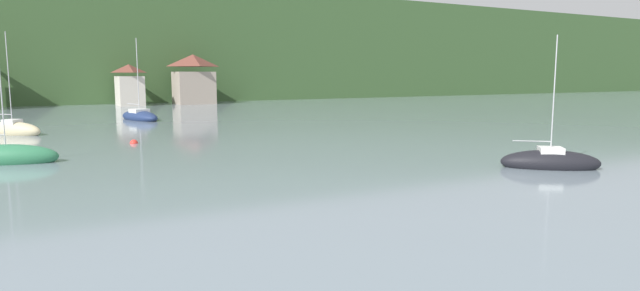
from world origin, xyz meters
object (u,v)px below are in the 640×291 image
shore_building_central (130,86)px  shore_building_eastcentral (194,80)px  sailboat_mid_0 (550,162)px  sailboat_mid_5 (6,157)px  mooring_buoy_near (134,143)px  sailboat_far_3 (13,130)px  sailboat_far_4 (140,116)px

shore_building_central → shore_building_eastcentral: size_ratio=0.79×
sailboat_mid_0 → sailboat_mid_5: 29.87m
sailboat_mid_0 → mooring_buoy_near: (-17.81, 21.11, -0.34)m
shore_building_eastcentral → sailboat_mid_5: size_ratio=0.99×
sailboat_far_3 → mooring_buoy_near: (7.87, -10.61, -0.38)m
sailboat_mid_0 → sailboat_mid_5: size_ratio=0.88×
sailboat_far_4 → shore_building_central: bearing=157.1°
sailboat_mid_5 → mooring_buoy_near: 9.57m
shore_building_central → sailboat_far_3: bearing=-111.5°
sailboat_mid_0 → sailboat_far_3: 40.81m
sailboat_far_3 → shore_building_central: bearing=113.3°
shore_building_central → sailboat_far_4: (-3.47, -28.70, -2.80)m
sailboat_far_3 → sailboat_mid_5: sailboat_far_3 is taller
shore_building_central → shore_building_eastcentral: 10.33m
shore_building_eastcentral → sailboat_far_4: (-13.76, -28.62, -3.65)m
sailboat_far_4 → sailboat_mid_5: bearing=-40.0°
shore_building_eastcentral → sailboat_far_4: bearing=-115.7°
mooring_buoy_near → shore_building_central: bearing=81.5°
sailboat_mid_0 → sailboat_far_3: bearing=167.5°
shore_building_eastcentral → sailboat_mid_0: (0.13, -70.32, -3.68)m
sailboat_far_3 → sailboat_far_4: (11.78, 9.97, -0.02)m
sailboat_far_3 → mooring_buoy_near: 13.22m
sailboat_mid_0 → sailboat_far_4: (-13.89, 41.70, 0.03)m
sailboat_mid_0 → sailboat_mid_5: (-25.54, 15.49, 0.01)m
sailboat_far_3 → sailboat_mid_5: bearing=-44.6°
sailboat_mid_0 → mooring_buoy_near: 27.62m
shore_building_eastcentral → sailboat_far_4: sailboat_far_4 is taller
sailboat_mid_0 → mooring_buoy_near: size_ratio=12.87×
sailboat_mid_5 → sailboat_far_3: bearing=107.5°
shore_building_eastcentral → mooring_buoy_near: shore_building_eastcentral is taller
sailboat_mid_5 → mooring_buoy_near: (7.73, 5.62, -0.34)m
shore_building_eastcentral → sailboat_far_4: 31.97m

